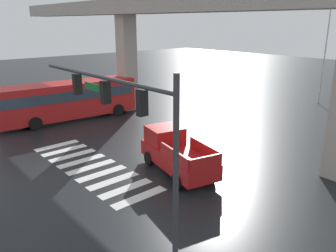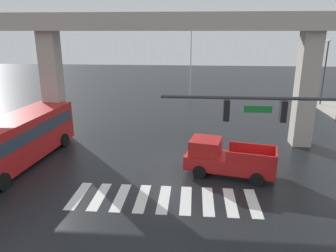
% 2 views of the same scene
% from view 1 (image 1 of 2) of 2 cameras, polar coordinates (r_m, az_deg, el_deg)
% --- Properties ---
extents(ground_plane, '(120.00, 120.00, 0.00)m').
position_cam_1_polar(ground_plane, '(21.46, -1.36, -3.44)').
color(ground_plane, black).
extents(crosswalk_stripes, '(9.35, 2.80, 0.01)m').
position_cam_1_polar(crosswalk_stripes, '(18.97, -12.75, -6.71)').
color(crosswalk_stripes, silver).
rests_on(crosswalk_stripes, ground).
extents(elevated_overpass, '(55.75, 2.26, 9.31)m').
position_cam_1_polar(elevated_overpass, '(22.87, 6.67, 18.16)').
color(elevated_overpass, '#ADA89E').
rests_on(elevated_overpass, ground).
extents(pickup_truck, '(5.39, 2.97, 2.08)m').
position_cam_1_polar(pickup_truck, '(17.79, 1.20, -4.48)').
color(pickup_truck, red).
rests_on(pickup_truck, ground).
extents(city_bus, '(3.45, 10.97, 2.99)m').
position_cam_1_polar(city_bus, '(28.08, -16.44, 4.46)').
color(city_bus, red).
rests_on(city_bus, ground).
extents(traffic_signal_mast, '(8.69, 0.32, 6.20)m').
position_cam_1_polar(traffic_signal_mast, '(11.74, -7.45, 2.24)').
color(traffic_signal_mast, '#38383D').
rests_on(traffic_signal_mast, ground).
extents(flagpole, '(1.16, 0.12, 9.82)m').
position_cam_1_polar(flagpole, '(35.09, 25.17, 12.55)').
color(flagpole, silver).
rests_on(flagpole, ground).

